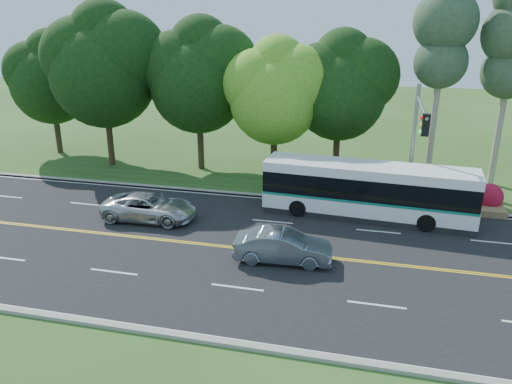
% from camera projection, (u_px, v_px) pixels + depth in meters
% --- Properties ---
extents(ground, '(120.00, 120.00, 0.00)m').
position_uv_depth(ground, '(268.00, 251.00, 23.26)').
color(ground, '#2D4E1A').
rests_on(ground, ground).
extents(road, '(60.00, 14.00, 0.02)m').
position_uv_depth(road, '(268.00, 251.00, 23.26)').
color(road, black).
rests_on(road, ground).
extents(curb_north, '(60.00, 0.30, 0.15)m').
position_uv_depth(curb_north, '(293.00, 198.00, 29.78)').
color(curb_north, gray).
rests_on(curb_north, ground).
extents(curb_south, '(60.00, 0.30, 0.15)m').
position_uv_depth(curb_south, '(222.00, 342.00, 16.69)').
color(curb_south, gray).
rests_on(curb_south, ground).
extents(grass_verge, '(60.00, 4.00, 0.10)m').
position_uv_depth(grass_verge, '(298.00, 189.00, 31.48)').
color(grass_verge, '#2D4E1A').
rests_on(grass_verge, ground).
extents(lane_markings, '(57.60, 13.82, 0.00)m').
position_uv_depth(lane_markings, '(266.00, 251.00, 23.27)').
color(lane_markings, gold).
rests_on(lane_markings, road).
extents(tree_row, '(44.70, 9.10, 13.84)m').
position_uv_depth(tree_row, '(232.00, 73.00, 33.25)').
color(tree_row, '#2F2315').
rests_on(tree_row, ground).
extents(bougainvillea_hedge, '(9.50, 2.25, 1.50)m').
position_uv_depth(bougainvillea_hedge, '(419.00, 192.00, 28.90)').
color(bougainvillea_hedge, '#A40D21').
rests_on(bougainvillea_hedge, ground).
extents(traffic_signal, '(0.42, 6.10, 7.00)m').
position_uv_depth(traffic_signal, '(417.00, 135.00, 25.21)').
color(traffic_signal, gray).
rests_on(traffic_signal, ground).
extents(transit_bus, '(11.27, 3.22, 2.91)m').
position_uv_depth(transit_bus, '(367.00, 191.00, 26.79)').
color(transit_bus, white).
rests_on(transit_bus, road).
extents(sedan, '(4.42, 1.79, 1.43)m').
position_uv_depth(sedan, '(283.00, 247.00, 22.07)').
color(sedan, slate).
rests_on(sedan, road).
extents(suv, '(5.09, 2.50, 1.39)m').
position_uv_depth(suv, '(149.00, 207.00, 26.63)').
color(suv, silver).
rests_on(suv, road).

